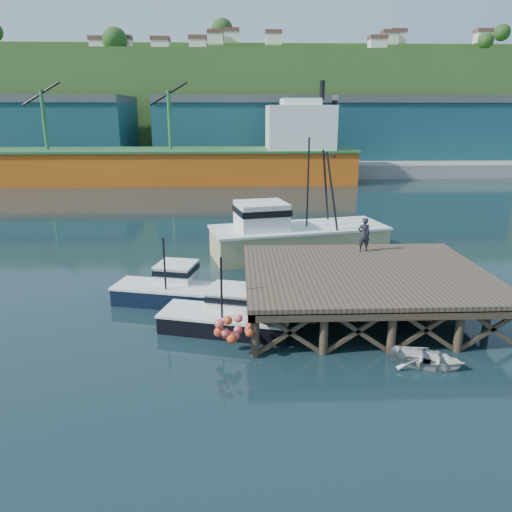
{
  "coord_description": "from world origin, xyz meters",
  "views": [
    {
      "loc": [
        -0.91,
        -23.48,
        9.79
      ],
      "look_at": [
        0.1,
        2.0,
        2.35
      ],
      "focal_mm": 35.0,
      "sensor_mm": 36.0,
      "label": 1
    }
  ],
  "objects_px": {
    "boat_navy": "(172,288)",
    "dockworker": "(364,234)",
    "trawler": "(295,232)",
    "dinghy": "(426,358)",
    "boat_black": "(228,315)"
  },
  "relations": [
    {
      "from": "boat_navy",
      "to": "dockworker",
      "type": "relative_size",
      "value": 3.22
    },
    {
      "from": "boat_navy",
      "to": "trawler",
      "type": "relative_size",
      "value": 0.49
    },
    {
      "from": "boat_navy",
      "to": "trawler",
      "type": "height_order",
      "value": "trawler"
    },
    {
      "from": "trawler",
      "to": "boat_navy",
      "type": "bearing_deg",
      "value": -143.98
    },
    {
      "from": "boat_navy",
      "to": "trawler",
      "type": "distance_m",
      "value": 11.4
    },
    {
      "from": "boat_navy",
      "to": "dinghy",
      "type": "bearing_deg",
      "value": -20.23
    },
    {
      "from": "boat_navy",
      "to": "dockworker",
      "type": "bearing_deg",
      "value": 24.07
    },
    {
      "from": "boat_black",
      "to": "dockworker",
      "type": "xyz_separation_m",
      "value": [
        7.63,
        5.52,
        2.41
      ]
    },
    {
      "from": "boat_navy",
      "to": "trawler",
      "type": "xyz_separation_m",
      "value": [
        7.51,
        8.52,
        0.92
      ]
    },
    {
      "from": "dinghy",
      "to": "dockworker",
      "type": "bearing_deg",
      "value": 28.14
    },
    {
      "from": "boat_black",
      "to": "dockworker",
      "type": "distance_m",
      "value": 9.72
    },
    {
      "from": "dockworker",
      "to": "trawler",
      "type": "bearing_deg",
      "value": -66.67
    },
    {
      "from": "dockworker",
      "to": "dinghy",
      "type": "bearing_deg",
      "value": 90.11
    },
    {
      "from": "boat_navy",
      "to": "boat_black",
      "type": "relative_size",
      "value": 0.98
    },
    {
      "from": "boat_black",
      "to": "trawler",
      "type": "distance_m",
      "value": 12.95
    }
  ]
}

